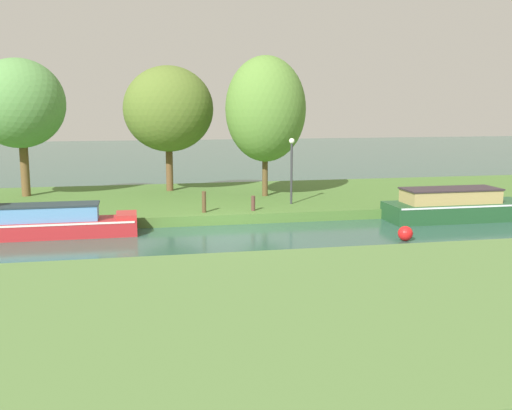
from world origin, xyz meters
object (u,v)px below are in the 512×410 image
willow_tree_centre (169,109)px  mooring_post_near (204,202)px  channel_buoy (405,233)px  forest_narrowboat (456,206)px  mooring_post_far (253,203)px  willow_tree_left (19,104)px  willow_tree_right (266,109)px  red_barge (22,222)px  lamp_post (292,163)px

willow_tree_centre → mooring_post_near: bearing=-81.2°
willow_tree_centre → channel_buoy: bearing=-55.9°
willow_tree_centre → forest_narrowboat: bearing=-34.8°
willow_tree_centre → mooring_post_far: willow_tree_centre is taller
willow_tree_left → mooring_post_near: (7.78, -5.57, -3.91)m
forest_narrowboat → willow_tree_right: willow_tree_right is taller
willow_tree_right → channel_buoy: willow_tree_right is taller
red_barge → lamp_post: size_ratio=2.79×
forest_narrowboat → channel_buoy: (-3.73, -3.21, -0.31)m
mooring_post_near → channel_buoy: (6.50, -4.77, -0.57)m
forest_narrowboat → channel_buoy: forest_narrowboat is taller
willow_tree_right → channel_buoy: size_ratio=12.54×
forest_narrowboat → willow_tree_centre: bearing=145.2°
mooring_post_near → mooring_post_far: 2.03m
forest_narrowboat → willow_tree_left: (-18.02, 7.14, 4.17)m
forest_narrowboat → mooring_post_near: (-10.23, 1.56, 0.26)m
red_barge → mooring_post_far: size_ratio=12.98×
willow_tree_left → channel_buoy: 18.19m
lamp_post → mooring_post_near: 4.45m
lamp_post → willow_tree_centre: bearing=135.6°
willow_tree_right → forest_narrowboat: bearing=-38.0°
mooring_post_near → channel_buoy: bearing=-36.3°
willow_tree_centre → mooring_post_far: (2.98, -6.23, -3.77)m
red_barge → forest_narrowboat: bearing=0.0°
willow_tree_left → willow_tree_centre: bearing=5.5°
willow_tree_left → forest_narrowboat: bearing=-21.6°
forest_narrowboat → willow_tree_right: bearing=142.0°
willow_tree_left → channel_buoy: (14.28, -10.34, -4.48)m
forest_narrowboat → mooring_post_far: 8.36m
willow_tree_right → mooring_post_near: size_ratio=7.61×
mooring_post_near → willow_tree_left: bearing=144.4°
mooring_post_far → channel_buoy: bearing=-46.8°
willow_tree_right → red_barge: bearing=-152.0°
willow_tree_right → mooring_post_near: (-3.37, -3.79, -3.66)m
channel_buoy → forest_narrowboat: bearing=40.7°
mooring_post_far → mooring_post_near: bearing=180.0°
willow_tree_centre → willow_tree_right: 4.97m
willow_tree_right → mooring_post_far: 5.52m
willow_tree_right → mooring_post_near: 6.26m
willow_tree_centre → lamp_post: size_ratio=2.15×
willow_tree_left → willow_tree_centre: 6.86m
forest_narrowboat → channel_buoy: bearing=-139.3°
mooring_post_near → mooring_post_far: mooring_post_near is taller
lamp_post → mooring_post_near: size_ratio=3.34×
lamp_post → forest_narrowboat: bearing=-25.2°
forest_narrowboat → willow_tree_centre: (-11.20, 7.80, 3.91)m
willow_tree_centre → willow_tree_right: size_ratio=0.94×
channel_buoy → red_barge: bearing=166.4°
red_barge → willow_tree_left: bearing=98.5°
red_barge → willow_tree_left: (-1.06, 7.14, 4.17)m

